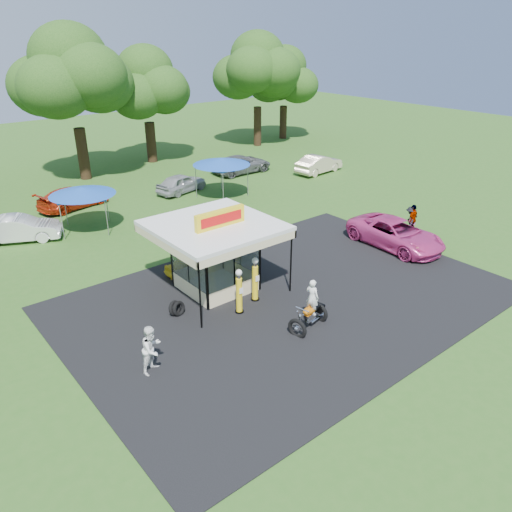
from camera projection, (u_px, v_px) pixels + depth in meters
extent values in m
plane|color=#2C591C|center=(318.00, 316.00, 22.06)|extent=(120.00, 120.00, 0.00)
cube|color=black|center=(288.00, 298.00, 23.46)|extent=(20.00, 14.00, 0.04)
cube|color=white|center=(216.00, 287.00, 24.42)|extent=(3.00, 3.00, 0.06)
cube|color=white|center=(214.00, 225.00, 23.05)|extent=(5.40, 5.40, 0.18)
cube|color=yellow|center=(220.00, 218.00, 22.50)|extent=(2.60, 0.25, 0.80)
cube|color=red|center=(222.00, 219.00, 22.41)|extent=(2.21, 0.02, 0.45)
cylinder|color=black|center=(200.00, 295.00, 20.51)|extent=(0.08, 0.08, 3.20)
cylinder|color=black|center=(291.00, 262.00, 23.43)|extent=(0.08, 0.08, 3.20)
cylinder|color=black|center=(239.00, 312.00, 22.31)|extent=(0.40, 0.40, 0.09)
cylinder|color=yellow|center=(239.00, 295.00, 21.95)|extent=(0.27, 0.27, 1.64)
cylinder|color=silver|center=(239.00, 276.00, 21.57)|extent=(0.18, 0.18, 0.18)
sphere|color=white|center=(239.00, 273.00, 21.49)|extent=(0.29, 0.29, 0.29)
cube|color=white|center=(241.00, 291.00, 21.72)|extent=(0.20, 0.02, 0.27)
cylinder|color=black|center=(255.00, 299.00, 23.32)|extent=(0.41, 0.41, 0.09)
cylinder|color=yellow|center=(255.00, 283.00, 22.95)|extent=(0.28, 0.28, 1.68)
cylinder|color=silver|center=(255.00, 264.00, 22.56)|extent=(0.19, 0.19, 0.19)
sphere|color=white|center=(255.00, 261.00, 22.49)|extent=(0.30, 0.30, 0.30)
cube|color=white|center=(257.00, 278.00, 22.72)|extent=(0.20, 0.02, 0.28)
torus|color=black|center=(297.00, 329.00, 20.48)|extent=(0.35, 0.92, 0.91)
torus|color=black|center=(319.00, 313.00, 21.62)|extent=(0.35, 0.92, 0.91)
cube|color=silver|center=(309.00, 316.00, 21.01)|extent=(0.64, 0.42, 0.32)
ellipsoid|color=#CF6B0E|center=(309.00, 310.00, 20.89)|extent=(0.69, 0.39, 0.32)
cube|color=black|center=(314.00, 308.00, 21.18)|extent=(0.64, 0.39, 0.11)
cube|color=black|center=(319.00, 308.00, 21.55)|extent=(0.44, 0.44, 0.30)
cylinder|color=silver|center=(300.00, 319.00, 20.43)|extent=(0.48, 0.16, 0.96)
cylinder|color=silver|center=(302.00, 309.00, 20.39)|extent=(0.18, 0.64, 0.05)
sphere|color=silver|center=(300.00, 316.00, 20.35)|extent=(0.17, 0.17, 0.17)
imported|color=white|center=(312.00, 297.00, 20.77)|extent=(0.50, 0.66, 1.62)
torus|color=black|center=(179.00, 309.00, 21.97)|extent=(0.76, 0.49, 0.72)
torus|color=black|center=(175.00, 308.00, 22.00)|extent=(0.78, 0.57, 0.72)
cube|color=#593819|center=(419.00, 254.00, 26.94)|extent=(0.56, 0.39, 0.93)
cube|color=#593819|center=(415.00, 253.00, 27.10)|extent=(0.56, 0.39, 0.93)
imported|color=yellow|center=(192.00, 264.00, 25.78)|extent=(2.82, 1.13, 0.96)
imported|color=#D23985|center=(396.00, 234.00, 28.69)|extent=(2.93, 5.93, 1.62)
imported|color=white|center=(152.00, 349.00, 18.19)|extent=(1.14, 1.04, 1.90)
imported|color=black|center=(410.00, 220.00, 30.63)|extent=(1.23, 1.19, 1.69)
imported|color=gray|center=(413.00, 219.00, 30.48)|extent=(1.16, 0.65, 1.86)
imported|color=white|center=(19.00, 229.00, 29.51)|extent=(4.90, 3.46, 1.53)
imported|color=red|center=(73.00, 198.00, 34.97)|extent=(5.38, 3.16, 1.46)
imported|color=#A6A6AB|center=(181.00, 183.00, 38.22)|extent=(4.52, 2.68, 1.44)
imported|color=slate|center=(242.00, 164.00, 43.43)|extent=(5.44, 2.58, 1.50)
imported|color=beige|center=(319.00, 164.00, 43.32)|extent=(4.86, 2.10, 1.55)
cylinder|color=gray|center=(58.00, 212.00, 31.11)|extent=(0.06, 0.06, 2.21)
cylinder|color=gray|center=(97.00, 204.00, 32.58)|extent=(0.06, 0.06, 2.21)
cylinder|color=gray|center=(73.00, 224.00, 29.30)|extent=(0.06, 0.06, 2.21)
cylinder|color=gray|center=(114.00, 214.00, 30.77)|extent=(0.06, 0.06, 2.21)
cube|color=#1949A8|center=(83.00, 195.00, 30.45)|extent=(2.77, 2.77, 0.11)
cone|color=#1949A8|center=(82.00, 191.00, 30.33)|extent=(3.98, 3.98, 0.46)
cylinder|color=gray|center=(197.00, 181.00, 37.21)|extent=(0.06, 0.06, 2.34)
cylinder|color=gray|center=(226.00, 175.00, 38.77)|extent=(0.06, 0.06, 2.34)
cylinder|color=gray|center=(218.00, 189.00, 35.29)|extent=(0.06, 0.06, 2.34)
cylinder|color=gray|center=(248.00, 182.00, 36.86)|extent=(0.06, 0.06, 2.34)
cube|color=#1949A8|center=(222.00, 165.00, 36.52)|extent=(2.92, 2.92, 0.12)
cone|color=#1949A8|center=(221.00, 161.00, 36.39)|extent=(4.21, 4.21, 0.49)
cylinder|color=black|center=(83.00, 154.00, 41.10)|extent=(0.90, 0.90, 4.19)
ellipsoid|color=#184112|center=(73.00, 84.00, 38.82)|extent=(10.05, 10.05, 8.62)
cylinder|color=black|center=(151.00, 142.00, 46.48)|extent=(0.91, 0.91, 3.64)
ellipsoid|color=#184112|center=(146.00, 90.00, 44.53)|extent=(8.50, 8.50, 7.28)
cylinder|color=black|center=(258.00, 126.00, 52.82)|extent=(0.80, 0.80, 4.01)
ellipsoid|color=#184112|center=(258.00, 75.00, 50.66)|extent=(9.37, 9.37, 8.03)
cylinder|color=black|center=(283.00, 122.00, 56.38)|extent=(0.80, 0.80, 3.57)
ellipsoid|color=#184112|center=(284.00, 81.00, 54.50)|extent=(8.06, 8.06, 6.91)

